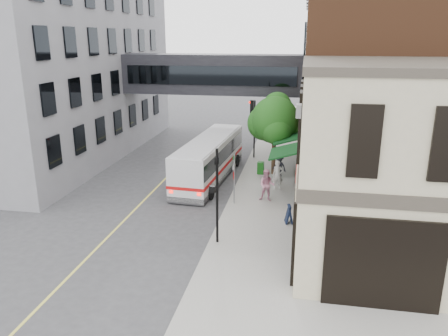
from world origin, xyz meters
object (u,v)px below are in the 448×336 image
at_px(pedestrian_a, 278,175).
at_px(pedestrian_b, 267,185).
at_px(pedestrian_c, 279,167).
at_px(newspaper_box, 261,168).
at_px(bus, 210,157).
at_px(sandwich_board, 289,214).

relative_size(pedestrian_a, pedestrian_b, 0.97).
bearing_deg(pedestrian_c, newspaper_box, -178.35).
relative_size(bus, pedestrian_a, 5.67).
distance_m(pedestrian_b, sandwich_board, 3.32).
bearing_deg(pedestrian_a, newspaper_box, 102.32).
height_order(pedestrian_c, newspaper_box, pedestrian_c).
xyz_separation_m(pedestrian_a, newspaper_box, (-1.35, 2.97, -0.48)).
bearing_deg(newspaper_box, pedestrian_c, -22.74).
bearing_deg(pedestrian_a, sandwich_board, -91.90).
height_order(pedestrian_b, sandwich_board, pedestrian_b).
bearing_deg(pedestrian_c, pedestrian_b, -67.99).
bearing_deg(pedestrian_a, pedestrian_c, 78.74).
bearing_deg(newspaper_box, pedestrian_a, -62.04).
bearing_deg(sandwich_board, bus, 119.12).
xyz_separation_m(bus, pedestrian_c, (4.65, 0.63, -0.61)).
distance_m(pedestrian_a, pedestrian_b, 2.15).
height_order(bus, pedestrian_a, bus).
xyz_separation_m(pedestrian_b, pedestrian_c, (0.46, 4.41, -0.16)).
relative_size(pedestrian_b, sandwich_board, 1.97).
bearing_deg(sandwich_board, newspaper_box, 95.17).
height_order(newspaper_box, sandwich_board, sandwich_board).
distance_m(pedestrian_a, sandwich_board, 5.16).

